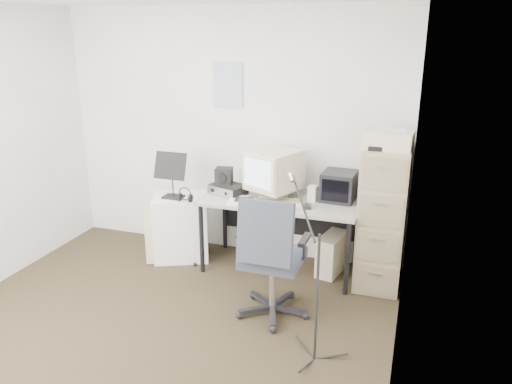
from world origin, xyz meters
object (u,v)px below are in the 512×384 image
(office_chair, at_px, (273,255))
(side_cart, at_px, (181,227))
(filing_cabinet, at_px, (382,217))
(desk, at_px, (280,235))

(office_chair, height_order, side_cart, office_chair)
(filing_cabinet, bearing_deg, side_cart, -177.72)
(desk, xyz_separation_m, office_chair, (0.17, -0.81, 0.17))
(office_chair, xyz_separation_m, side_cart, (-1.21, 0.76, -0.20))
(desk, distance_m, side_cart, 1.05)
(desk, bearing_deg, side_cart, -177.28)
(desk, bearing_deg, office_chair, -78.26)
(filing_cabinet, relative_size, side_cart, 1.94)
(office_chair, bearing_deg, side_cart, 148.46)
(desk, relative_size, office_chair, 1.41)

